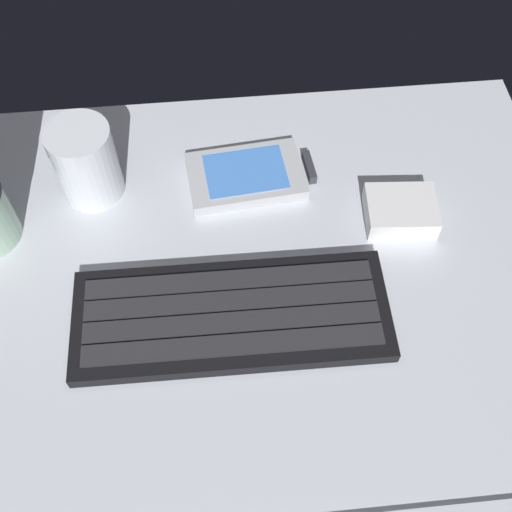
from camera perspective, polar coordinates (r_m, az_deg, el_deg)
The scene contains 5 objects.
ground_plane at distance 61.99cm, azimuth 0.02°, elevation -2.15°, with size 64.00×48.00×2.80cm.
keyboard at distance 58.16cm, azimuth -2.22°, elevation -5.38°, with size 29.12×11.33×1.70cm.
handheld_device at distance 67.32cm, azimuth -0.38°, elevation 7.28°, with size 13.27×8.68×1.50cm.
juice_cup at distance 66.34cm, azimuth -15.03°, elevation 7.99°, with size 6.40×6.40×8.50cm.
charger_block at distance 65.51cm, azimuth 12.91°, elevation 3.98°, with size 7.00×5.60×2.40cm, color white.
Camera 1 is at (-2.99, -31.19, 52.64)cm, focal length 44.32 mm.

